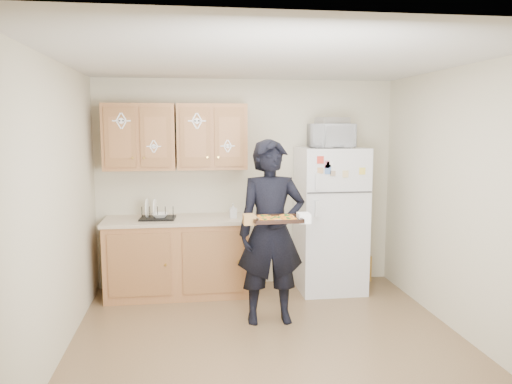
# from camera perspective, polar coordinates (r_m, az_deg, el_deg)

# --- Properties ---
(floor) EXTENTS (3.60, 3.60, 0.00)m
(floor) POSITION_cam_1_polar(r_m,az_deg,el_deg) (4.69, 1.69, -17.01)
(floor) COLOR brown
(floor) RESTS_ON ground
(ceiling) EXTENTS (3.60, 3.60, 0.00)m
(ceiling) POSITION_cam_1_polar(r_m,az_deg,el_deg) (4.30, 1.82, 14.89)
(ceiling) COLOR silver
(ceiling) RESTS_ON wall_back
(wall_back) EXTENTS (3.60, 0.04, 2.50)m
(wall_back) POSITION_cam_1_polar(r_m,az_deg,el_deg) (6.09, -1.07, 0.97)
(wall_back) COLOR beige
(wall_back) RESTS_ON floor
(wall_front) EXTENTS (3.60, 0.04, 2.50)m
(wall_front) POSITION_cam_1_polar(r_m,az_deg,el_deg) (2.61, 8.41, -8.16)
(wall_front) COLOR beige
(wall_front) RESTS_ON floor
(wall_left) EXTENTS (0.04, 3.60, 2.50)m
(wall_left) POSITION_cam_1_polar(r_m,az_deg,el_deg) (4.40, -22.05, -2.16)
(wall_left) COLOR beige
(wall_left) RESTS_ON floor
(wall_right) EXTENTS (0.04, 3.60, 2.50)m
(wall_right) POSITION_cam_1_polar(r_m,az_deg,el_deg) (4.95, 22.77, -1.17)
(wall_right) COLOR beige
(wall_right) RESTS_ON floor
(refrigerator) EXTENTS (0.75, 0.70, 1.70)m
(refrigerator) POSITION_cam_1_polar(r_m,az_deg,el_deg) (5.98, 8.46, -3.12)
(refrigerator) COLOR silver
(refrigerator) RESTS_ON floor
(base_cabinet) EXTENTS (1.60, 0.60, 0.86)m
(base_cabinet) POSITION_cam_1_polar(r_m,az_deg,el_deg) (5.89, -8.98, -7.49)
(base_cabinet) COLOR #996535
(base_cabinet) RESTS_ON floor
(countertop) EXTENTS (1.64, 0.64, 0.04)m
(countertop) POSITION_cam_1_polar(r_m,az_deg,el_deg) (5.79, -9.08, -3.18)
(countertop) COLOR beige
(countertop) RESTS_ON base_cabinet
(upper_cab_left) EXTENTS (0.80, 0.33, 0.75)m
(upper_cab_left) POSITION_cam_1_polar(r_m,az_deg,el_deg) (5.85, -13.19, 6.14)
(upper_cab_left) COLOR #996535
(upper_cab_left) RESTS_ON wall_back
(upper_cab_right) EXTENTS (0.80, 0.33, 0.75)m
(upper_cab_right) POSITION_cam_1_polar(r_m,az_deg,el_deg) (5.83, -5.09, 6.31)
(upper_cab_right) COLOR #996535
(upper_cab_right) RESTS_ON wall_back
(cereal_box) EXTENTS (0.20, 0.07, 0.32)m
(cereal_box) POSITION_cam_1_polar(r_m,az_deg,el_deg) (6.52, 12.14, -8.54)
(cereal_box) COLOR gold
(cereal_box) RESTS_ON floor
(person) EXTENTS (0.67, 0.44, 1.82)m
(person) POSITION_cam_1_polar(r_m,az_deg,el_deg) (4.92, 1.74, -4.62)
(person) COLOR black
(person) RESTS_ON floor
(baking_tray) EXTENTS (0.45, 0.33, 0.04)m
(baking_tray) POSITION_cam_1_polar(r_m,az_deg,el_deg) (4.60, 2.38, -3.18)
(baking_tray) COLOR black
(baking_tray) RESTS_ON person
(pizza_front_left) EXTENTS (0.15, 0.15, 0.02)m
(pizza_front_left) POSITION_cam_1_polar(r_m,az_deg,el_deg) (4.51, 1.23, -3.18)
(pizza_front_left) COLOR orange
(pizza_front_left) RESTS_ON baking_tray
(pizza_front_right) EXTENTS (0.15, 0.15, 0.02)m
(pizza_front_right) POSITION_cam_1_polar(r_m,az_deg,el_deg) (4.54, 3.85, -3.11)
(pizza_front_right) COLOR orange
(pizza_front_right) RESTS_ON baking_tray
(pizza_back_left) EXTENTS (0.15, 0.15, 0.02)m
(pizza_back_left) POSITION_cam_1_polar(r_m,az_deg,el_deg) (4.65, 0.95, -2.84)
(pizza_back_left) COLOR orange
(pizza_back_left) RESTS_ON baking_tray
(pizza_back_right) EXTENTS (0.15, 0.15, 0.02)m
(pizza_back_right) POSITION_cam_1_polar(r_m,az_deg,el_deg) (4.69, 3.48, -2.77)
(pizza_back_right) COLOR orange
(pizza_back_right) RESTS_ON baking_tray
(pizza_center) EXTENTS (0.15, 0.15, 0.02)m
(pizza_center) POSITION_cam_1_polar(r_m,az_deg,el_deg) (4.60, 2.38, -2.97)
(pizza_center) COLOR orange
(pizza_center) RESTS_ON baking_tray
(microwave) EXTENTS (0.50, 0.34, 0.28)m
(microwave) POSITION_cam_1_polar(r_m,az_deg,el_deg) (5.82, 8.58, 6.38)
(microwave) COLOR silver
(microwave) RESTS_ON refrigerator
(foil_pan) EXTENTS (0.38, 0.30, 0.07)m
(foil_pan) POSITION_cam_1_polar(r_m,az_deg,el_deg) (5.86, 8.73, 8.08)
(foil_pan) COLOR silver
(foil_pan) RESTS_ON microwave
(dish_rack) EXTENTS (0.41, 0.32, 0.16)m
(dish_rack) POSITION_cam_1_polar(r_m,az_deg,el_deg) (5.76, -11.19, -2.29)
(dish_rack) COLOR black
(dish_rack) RESTS_ON countertop
(bowl) EXTENTS (0.20, 0.20, 0.05)m
(bowl) POSITION_cam_1_polar(r_m,az_deg,el_deg) (5.77, -10.90, -2.62)
(bowl) COLOR white
(bowl) RESTS_ON dish_rack
(soap_bottle) EXTENTS (0.08, 0.09, 0.17)m
(soap_bottle) POSITION_cam_1_polar(r_m,az_deg,el_deg) (5.72, -2.65, -2.15)
(soap_bottle) COLOR silver
(soap_bottle) RESTS_ON countertop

